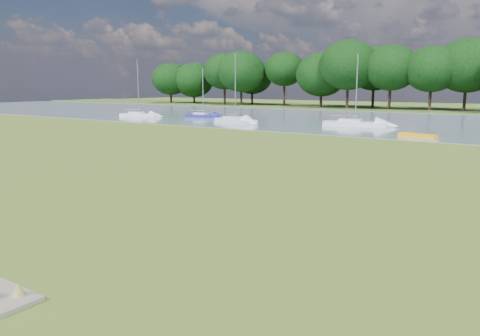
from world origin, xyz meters
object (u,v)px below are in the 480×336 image
Objects in this scene: sailboat_1 at (354,122)px; sailboat_2 at (139,114)px; sailboat_4 at (235,119)px; kayak at (418,135)px; sailboat_0 at (203,115)px.

sailboat_2 is at bearing 175.91° from sailboat_1.
kayak is at bearing 8.97° from sailboat_4.
sailboat_0 is 0.84× the size of sailboat_2.
sailboat_2 is at bearing -165.53° from sailboat_0.
sailboat_2 is at bearing -170.65° from kayak.
sailboat_2 reaches higher than kayak.
sailboat_2 is 0.99× the size of sailboat_4.
sailboat_4 reaches higher than sailboat_0.
kayak is at bearing -24.48° from sailboat_2.
sailboat_0 is at bearing 167.81° from sailboat_1.
sailboat_1 is at bearing 154.89° from kayak.
sailboat_4 is at bearing -20.29° from sailboat_2.
sailboat_1 is 0.96× the size of sailboat_4.
sailboat_4 reaches higher than sailboat_2.
sailboat_4 reaches higher than kayak.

